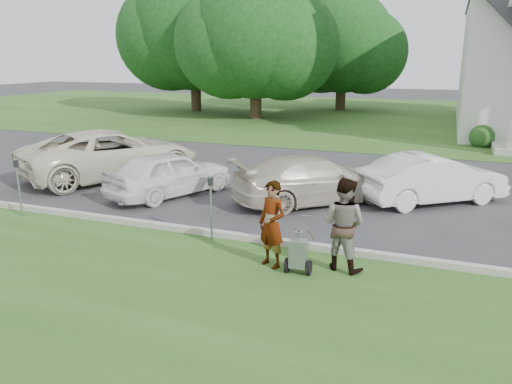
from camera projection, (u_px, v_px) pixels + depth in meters
The scene contains 16 objects.
ground at pixel (235, 249), 10.62m from camera, with size 120.00×120.00×0.00m, color #333335.
grass_strip at pixel (160, 314), 7.92m from camera, with size 80.00×7.00×0.01m, color #29551D.
church_lawn at pixel (388, 116), 34.95m from camera, with size 80.00×30.00×0.01m, color #29551D.
curb at pixel (245, 238), 11.10m from camera, with size 80.00×0.18×0.15m, color #9E9E93.
tree_left at pixel (255, 39), 31.88m from camera, with size 10.63×8.40×9.71m.
tree_far at pixel (194, 33), 36.51m from camera, with size 11.64×9.20×10.73m.
tree_back at pixel (343, 47), 37.80m from camera, with size 9.61×7.60×8.89m.
striping_cart at pixel (298, 254), 9.33m from camera, with size 0.51×0.99×0.91m.
person_left at pixel (272, 225), 9.53m from camera, with size 0.62×0.41×1.70m, color #999999.
person_right at pixel (343, 225), 9.40m from camera, with size 0.87×0.68×1.80m, color #999999.
parking_meter_near at pixel (211, 201), 10.89m from camera, with size 0.11×0.10×1.47m.
parking_meter_far at pixel (18, 181), 12.58m from camera, with size 0.11×0.10×1.51m.
car_a at pixel (111, 154), 16.79m from camera, with size 2.71×5.87×1.63m, color beige.
car_b at pixel (170, 173), 14.63m from camera, with size 1.57×3.90×1.33m, color white.
car_c at pixel (313, 179), 13.90m from camera, with size 1.87×4.59×1.33m, color beige.
car_d at pixel (432, 179), 13.90m from camera, with size 1.44×4.14×1.36m, color silver.
Camera 1 is at (3.99, -9.11, 3.95)m, focal length 35.00 mm.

